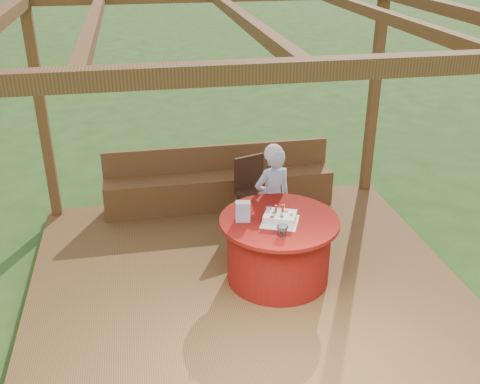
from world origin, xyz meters
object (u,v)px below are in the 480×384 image
object	(u,v)px
chair	(253,188)
elderly_woman	(272,196)
birthday_cake	(280,218)
bench	(220,187)
table	(278,248)
gift_bag	(243,211)
drinking_glass	(282,231)

from	to	relation	value
chair	elderly_woman	distance (m)	0.67
elderly_woman	birthday_cake	distance (m)	0.74
bench	table	distance (m)	1.85
bench	gift_bag	size ratio (longest dim) A/B	14.38
bench	drinking_glass	xyz separation A→B (m)	(0.29, -2.15, 0.49)
birthday_cake	elderly_woman	bearing A→B (deg)	82.06
bench	birthday_cake	xyz separation A→B (m)	(0.33, -1.88, 0.49)
birthday_cake	gift_bag	distance (m)	0.38
table	elderly_woman	world-z (taller)	elderly_woman
elderly_woman	birthday_cake	world-z (taller)	elderly_woman
table	chair	distance (m)	1.31
birthday_cake	drinking_glass	world-z (taller)	birthday_cake
table	birthday_cake	world-z (taller)	birthday_cake
birthday_cake	drinking_glass	bearing A→B (deg)	-99.63
bench	gift_bag	bearing A→B (deg)	-90.93
bench	drinking_glass	bearing A→B (deg)	-82.40
bench	birthday_cake	size ratio (longest dim) A/B	6.41
chair	gift_bag	world-z (taller)	gift_bag
table	drinking_glass	size ratio (longest dim) A/B	11.13
bench	table	xyz separation A→B (m)	(0.34, -1.82, 0.09)
table	gift_bag	xyz separation A→B (m)	(-0.37, 0.04, 0.45)
elderly_woman	gift_bag	distance (m)	0.79
table	birthday_cake	size ratio (longest dim) A/B	2.63
drinking_glass	bench	bearing A→B (deg)	97.60
table	chair	bearing A→B (deg)	89.80
bench	drinking_glass	world-z (taller)	drinking_glass
table	birthday_cake	xyz separation A→B (m)	(-0.01, -0.06, 0.40)
elderly_woman	drinking_glass	world-z (taller)	elderly_woman
elderly_woman	bench	bearing A→B (deg)	110.50
birthday_cake	gift_bag	world-z (taller)	gift_bag
bench	gift_bag	xyz separation A→B (m)	(-0.03, -1.78, 0.55)
bench	birthday_cake	bearing A→B (deg)	-79.95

